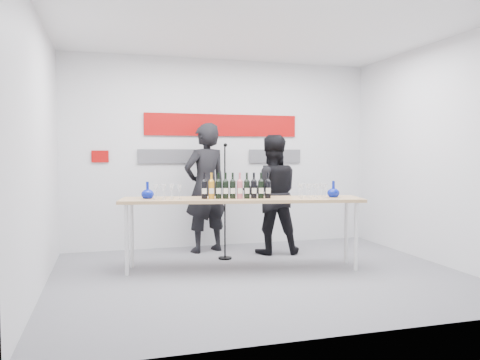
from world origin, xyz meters
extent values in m
plane|color=slate|center=(0.00, 0.00, 0.00)|extent=(5.00, 5.00, 0.00)
cube|color=silver|center=(0.00, 2.00, 1.50)|extent=(5.00, 0.04, 3.00)
cube|color=#A30707|center=(0.00, 1.97, 1.95)|extent=(2.50, 0.02, 0.35)
cube|color=#59595E|center=(-0.90, 1.97, 1.45)|extent=(0.90, 0.02, 0.22)
cube|color=#59595E|center=(0.90, 1.97, 1.45)|extent=(0.90, 0.02, 0.22)
cube|color=#A30707|center=(-1.90, 1.97, 1.45)|extent=(0.25, 0.02, 0.18)
cube|color=tan|center=(-0.14, 0.36, 0.90)|extent=(3.14, 1.22, 0.04)
cylinder|color=silver|center=(-1.59, 0.44, 0.44)|extent=(0.05, 0.05, 0.88)
cylinder|color=silver|center=(1.23, -0.13, 0.44)|extent=(0.05, 0.05, 0.88)
cylinder|color=silver|center=(-1.50, 0.85, 0.44)|extent=(0.05, 0.05, 0.88)
cylinder|color=silver|center=(1.31, 0.27, 0.44)|extent=(0.05, 0.05, 0.88)
imported|color=black|center=(-0.37, 1.55, 0.98)|extent=(0.83, 0.68, 1.95)
imported|color=black|center=(0.55, 1.18, 0.89)|extent=(0.97, 0.81, 1.77)
cylinder|color=black|center=(-0.21, 0.99, 0.01)|extent=(0.19, 0.19, 0.02)
cylinder|color=black|center=(-0.21, 0.99, 0.80)|extent=(0.02, 0.02, 1.59)
sphere|color=black|center=(-0.21, 0.96, 1.61)|extent=(0.05, 0.05, 0.05)
camera|label=1|loc=(-1.80, -5.38, 1.49)|focal=35.00mm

